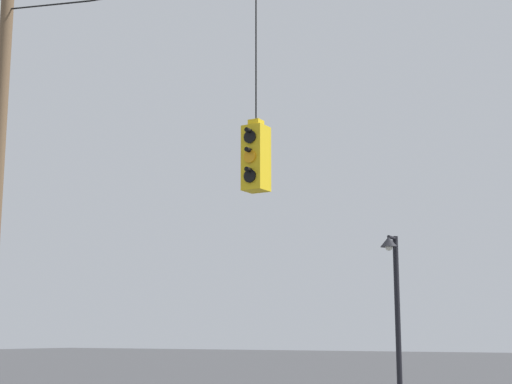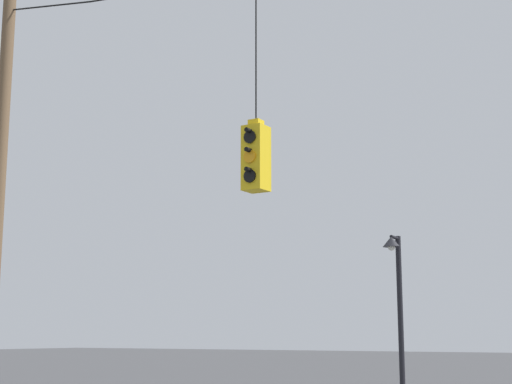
% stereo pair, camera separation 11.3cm
% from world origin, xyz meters
% --- Properties ---
extents(traffic_light_near_right_pole, '(0.34, 0.58, 3.57)m').
position_xyz_m(traffic_light_near_right_pole, '(-1.88, 0.30, 5.10)').
color(traffic_light_near_right_pole, yellow).
extents(street_lamp, '(0.37, 0.66, 4.58)m').
position_xyz_m(street_lamp, '(-2.07, 6.63, 3.06)').
color(street_lamp, black).
rests_on(street_lamp, ground_plane).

